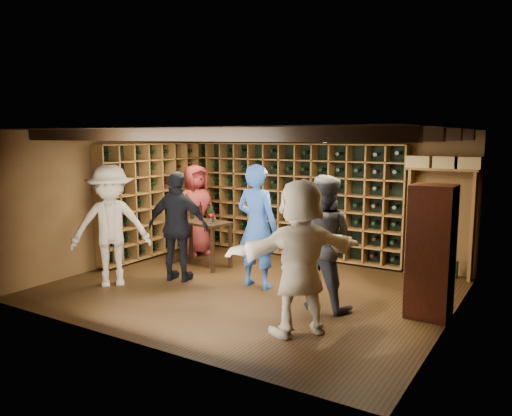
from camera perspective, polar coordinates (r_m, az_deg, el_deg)
The scene contains 13 objects.
ground at distance 8.05m, azimuth -0.76°, elevation -9.15°, with size 6.00×6.00×0.00m, color black.
room_shell at distance 7.73m, azimuth -0.58°, elevation 8.34°, with size 6.00×6.00×6.00m.
wine_rack_back at distance 10.05m, azimuth 3.82°, elevation 1.03°, with size 4.65×0.30×2.20m.
wine_rack_left at distance 10.17m, azimuth -11.82°, elevation 0.96°, with size 0.30×2.65×2.20m.
crate_shelf at distance 9.01m, azimuth 20.56°, elevation 2.38°, with size 1.20×0.32×2.07m.
display_cabinet at distance 7.01m, azimuth 19.33°, elevation -5.01°, with size 0.55×0.50×1.75m.
man_blue_shirt at distance 7.91m, azimuth 0.11°, elevation -2.09°, with size 0.72×0.47×1.97m, color navy.
man_grey_suit at distance 7.00m, azimuth 7.60°, elevation -3.92°, with size 0.91×0.71×1.88m, color black.
guest_red_floral at distance 10.19m, azimuth -6.89°, elevation -0.21°, with size 0.90×0.59×1.84m, color maroon.
guest_woman_black at distance 8.37m, azimuth -8.89°, elevation -2.11°, with size 1.07×0.45×1.83m, color black.
guest_khaki at distance 8.32m, azimuth -16.28°, elevation -1.98°, with size 1.26×0.73×1.96m, color #817259.
guest_beige at distance 6.06m, azimuth 5.03°, elevation -5.62°, with size 1.78×0.57×1.91m, color tan.
tasting_table at distance 9.30m, azimuth -6.35°, elevation -2.04°, with size 1.19×0.70×1.13m.
Camera 1 is at (4.12, -6.49, 2.40)m, focal length 35.00 mm.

